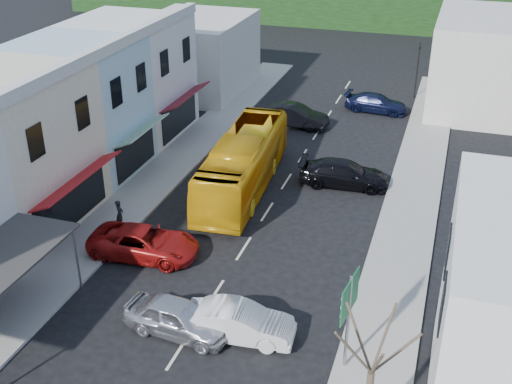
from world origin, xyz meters
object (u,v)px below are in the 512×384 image
bus (243,165)px  street_tree (371,372)px  traffic_signal (417,71)px  pedestrian_left (120,213)px  car_white (239,323)px  direction_sign (348,324)px  car_silver (178,319)px  car_red (144,243)px

bus → street_tree: (9.86, -16.53, 1.54)m
bus → traffic_signal: bearing=64.2°
bus → traffic_signal: (7.99, 19.98, 0.73)m
bus → street_tree: 19.31m
pedestrian_left → street_tree: 17.68m
car_white → bus: bearing=13.1°
direction_sign → street_tree: size_ratio=0.68×
car_silver → car_red: same height
bus → car_red: (-2.22, -8.40, -0.85)m
direction_sign → street_tree: bearing=-60.7°
traffic_signal → bus: bearing=83.1°
car_white → car_silver: bearing=96.1°
bus → car_white: bearing=-75.9°
car_silver → street_tree: bearing=-107.0°
car_red → pedestrian_left: size_ratio=2.71×
car_silver → car_red: bearing=44.7°
car_red → traffic_signal: bearing=-23.9°
car_white → street_tree: size_ratio=0.71×
direction_sign → traffic_signal: size_ratio=0.92×
car_silver → pedestrian_left: (-6.29, 6.68, 0.30)m
bus → pedestrian_left: bus is taller
bus → traffic_signal: traffic_signal is taller
bus → car_silver: size_ratio=2.64×
bus → car_red: size_ratio=2.52×
pedestrian_left → car_silver: bearing=-156.5°
car_silver → direction_sign: 6.98m
car_red → direction_sign: (10.78, -4.77, 1.39)m
car_white → pedestrian_left: pedestrian_left is taller
direction_sign → traffic_signal: traffic_signal is taller
car_silver → traffic_signal: traffic_signal is taller
car_red → street_tree: 14.76m
street_tree → traffic_signal: (-1.87, 36.50, -0.81)m
bus → car_red: bearing=-108.8°
direction_sign → traffic_signal: 33.15m
street_tree → traffic_signal: bearing=92.9°
car_red → street_tree: (12.08, -8.13, 2.39)m
car_white → car_red: same height
car_red → traffic_signal: size_ratio=1.01×
car_red → car_silver: bearing=-144.7°
car_white → direction_sign: bearing=-100.9°
car_white → traffic_signal: (3.83, 32.69, 1.58)m
street_tree → traffic_signal: size_ratio=1.36×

